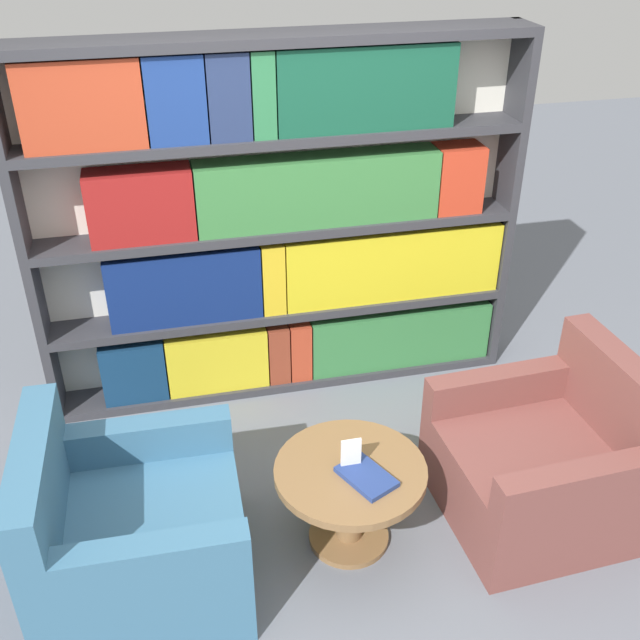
{
  "coord_description": "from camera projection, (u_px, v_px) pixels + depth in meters",
  "views": [
    {
      "loc": [
        -0.65,
        -2.32,
        2.76
      ],
      "look_at": [
        0.06,
        0.72,
        0.87
      ],
      "focal_mm": 42.0,
      "sensor_mm": 36.0,
      "label": 1
    }
  ],
  "objects": [
    {
      "name": "ground_plane",
      "position": [
        343.0,
        559.0,
        3.48
      ],
      "size": [
        14.0,
        14.0,
        0.0
      ],
      "primitive_type": "plane",
      "color": "slate"
    },
    {
      "name": "bookshelf",
      "position": [
        284.0,
        229.0,
        4.2
      ],
      "size": [
        2.74,
        0.3,
        2.07
      ],
      "color": "silver",
      "rests_on": "ground_plane"
    },
    {
      "name": "armchair_left",
      "position": [
        132.0,
        534.0,
        3.24
      ],
      "size": [
        0.9,
        0.87,
        0.83
      ],
      "rotation": [
        0.0,
        0.0,
        1.55
      ],
      "color": "#386684",
      "rests_on": "ground_plane"
    },
    {
      "name": "armchair_right",
      "position": [
        546.0,
        464.0,
        3.63
      ],
      "size": [
        0.92,
        0.89,
        0.83
      ],
      "rotation": [
        0.0,
        0.0,
        -1.53
      ],
      "color": "brown",
      "rests_on": "ground_plane"
    },
    {
      "name": "coffee_table",
      "position": [
        350.0,
        489.0,
        3.43
      ],
      "size": [
        0.69,
        0.69,
        0.45
      ],
      "color": "brown",
      "rests_on": "ground_plane"
    },
    {
      "name": "table_sign",
      "position": [
        351.0,
        456.0,
        3.32
      ],
      "size": [
        0.09,
        0.06,
        0.16
      ],
      "color": "black",
      "rests_on": "coffee_table"
    },
    {
      "name": "stray_book",
      "position": [
        366.0,
        477.0,
        3.29
      ],
      "size": [
        0.26,
        0.3,
        0.02
      ],
      "color": "navy",
      "rests_on": "coffee_table"
    }
  ]
}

